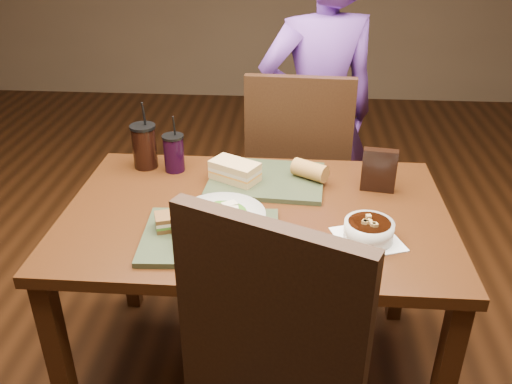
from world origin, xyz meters
TOP-DOWN VIEW (x-y plane):
  - ground at (0.00, 0.00)m, footprint 6.00×6.00m
  - dining_table at (0.00, 0.00)m, footprint 1.30×0.85m
  - chair_far at (0.14, 0.67)m, footprint 0.48×0.48m
  - diner at (0.23, 0.81)m, footprint 0.67×0.54m
  - tray_near at (-0.13, -0.19)m, footprint 0.44×0.34m
  - tray_far at (0.02, 0.21)m, footprint 0.44×0.35m
  - salad_bowl at (-0.09, -0.19)m, footprint 0.27×0.27m
  - soup_bowl at (0.36, -0.16)m, footprint 0.24×0.24m
  - sandwich_near at (-0.25, -0.16)m, footprint 0.12×0.10m
  - sandwich_far at (-0.09, 0.19)m, footprint 0.20×0.17m
  - baguette_near at (0.02, -0.31)m, footprint 0.13×0.12m
  - baguette_far at (0.18, 0.22)m, footprint 0.15×0.12m
  - cup_cola at (-0.46, 0.31)m, footprint 0.10×0.10m
  - cup_berry at (-0.34, 0.29)m, footprint 0.08×0.08m
  - chip_bag at (0.43, 0.18)m, footprint 0.13×0.06m

SIDE VIEW (x-z plane):
  - ground at x=0.00m, z-range 0.00..0.00m
  - chair_far at x=0.14m, z-range 0.06..1.11m
  - dining_table at x=0.00m, z-range 0.28..1.03m
  - tray_near at x=-0.13m, z-range 0.75..0.77m
  - tray_far at x=0.02m, z-range 0.75..0.77m
  - soup_bowl at x=0.36m, z-range 0.75..0.82m
  - diner at x=0.23m, z-range 0.00..1.57m
  - sandwich_near at x=-0.25m, z-range 0.77..0.82m
  - baguette_near at x=0.02m, z-range 0.77..0.83m
  - baguette_far at x=0.18m, z-range 0.77..0.83m
  - sandwich_far at x=-0.09m, z-range 0.77..0.84m
  - salad_bowl at x=-0.09m, z-range 0.77..0.86m
  - cup_berry at x=-0.34m, z-range 0.71..0.94m
  - chip_bag at x=0.43m, z-range 0.75..0.91m
  - cup_cola at x=-0.46m, z-range 0.70..0.97m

